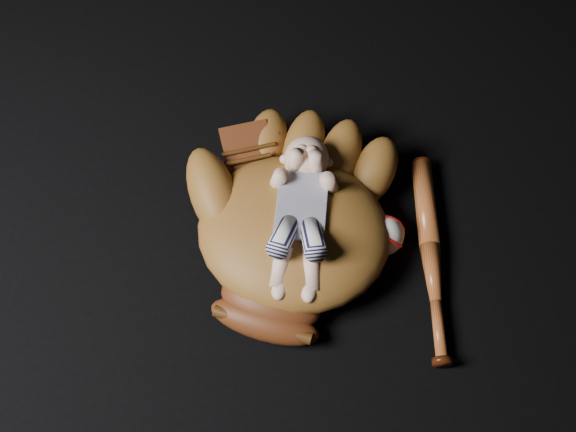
{
  "coord_description": "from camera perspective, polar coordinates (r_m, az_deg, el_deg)",
  "views": [
    {
      "loc": [
        0.16,
        -0.62,
        1.3
      ],
      "look_at": [
        0.02,
        0.08,
        0.09
      ],
      "focal_mm": 45.0,
      "sensor_mm": 36.0,
      "label": 1
    }
  ],
  "objects": [
    {
      "name": "baseball",
      "position": [
        1.45,
        7.56,
        -1.5
      ],
      "size": [
        0.09,
        0.09,
        0.08
      ],
      "primitive_type": "sphere",
      "rotation": [
        0.0,
        0.0,
        -0.12
      ],
      "color": "white",
      "rests_on": "ground"
    },
    {
      "name": "baseball_bat",
      "position": [
        1.47,
        11.24,
        -3.22
      ],
      "size": [
        0.13,
        0.45,
        0.04
      ],
      "primitive_type": null,
      "rotation": [
        0.0,
        0.0,
        0.19
      ],
      "color": "#9B471E",
      "rests_on": "ground"
    },
    {
      "name": "baseball_glove",
      "position": [
        1.4,
        0.45,
        -0.82
      ],
      "size": [
        0.53,
        0.59,
        0.17
      ],
      "primitive_type": null,
      "rotation": [
        0.0,
        0.0,
        -0.11
      ],
      "color": "brown",
      "rests_on": "ground"
    },
    {
      "name": "newborn_baby",
      "position": [
        1.36,
        0.99,
        -0.11
      ],
      "size": [
        0.19,
        0.35,
        0.14
      ],
      "primitive_type": null,
      "rotation": [
        0.0,
        0.0,
        0.1
      ],
      "color": "#E5B193",
      "rests_on": "baseball_glove"
    }
  ]
}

